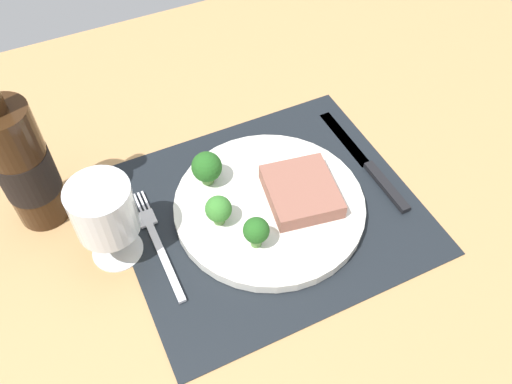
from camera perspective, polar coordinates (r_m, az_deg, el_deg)
ground_plane at (r=77.33cm, az=1.40°, el=-2.67°), size 140.00×110.00×3.00cm
placemat at (r=76.01cm, az=1.42°, el=-1.92°), size 40.80×35.96×0.30cm
plate at (r=75.26cm, az=1.43°, el=-1.49°), size 26.92×26.92×1.60cm
steak at (r=74.55cm, az=4.85°, el=0.07°), size 11.02×11.93×2.43cm
broccoli_front_edge at (r=70.90cm, az=-4.15°, el=-1.65°), size 3.61×3.61×4.58cm
broccoli_near_fork at (r=68.12cm, az=0.02°, el=-4.20°), size 3.48×3.48×4.82cm
broccoli_back_left at (r=75.13cm, az=-5.29°, el=2.64°), size 4.37×4.37×5.30cm
fork at (r=73.54cm, az=-10.56°, el=-5.27°), size 2.40×19.20×0.50cm
knife at (r=82.53cm, az=12.05°, el=2.70°), size 1.80×23.00×0.80cm
wine_bottle at (r=74.58cm, az=-23.66°, el=2.73°), size 7.26×7.26×28.13cm
wine_glass at (r=67.92cm, az=-15.90°, el=-2.21°), size 8.00×8.00×12.82cm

